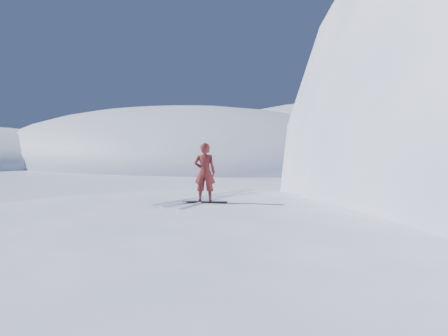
# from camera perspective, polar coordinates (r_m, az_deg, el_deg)

# --- Properties ---
(ground) EXTENTS (400.00, 400.00, 0.00)m
(ground) POSITION_cam_1_polar(r_m,az_deg,el_deg) (11.42, -8.80, -18.78)
(ground) COLOR white
(ground) RESTS_ON ground
(near_ridge) EXTENTS (36.00, 28.00, 4.80)m
(near_ridge) POSITION_cam_1_polar(r_m,az_deg,el_deg) (12.91, 4.78, -16.15)
(near_ridge) COLOR white
(near_ridge) RESTS_ON ground
(far_ridge_a) EXTENTS (120.00, 70.00, 28.00)m
(far_ridge_a) POSITION_cam_1_polar(r_m,az_deg,el_deg) (102.89, -9.56, 0.60)
(far_ridge_a) COLOR white
(far_ridge_a) RESTS_ON ground
(far_ridge_c) EXTENTS (140.00, 90.00, 36.00)m
(far_ridge_c) POSITION_cam_1_polar(r_m,az_deg,el_deg) (126.52, 17.46, 0.95)
(far_ridge_c) COLOR white
(far_ridge_c) RESTS_ON ground
(wind_bumps) EXTENTS (16.00, 14.40, 1.00)m
(wind_bumps) POSITION_cam_1_polar(r_m,az_deg,el_deg) (13.19, -3.29, -15.72)
(wind_bumps) COLOR white
(wind_bumps) RESTS_ON ground
(snowboard) EXTENTS (1.40, 1.10, 0.03)m
(snowboard) POSITION_cam_1_polar(r_m,az_deg,el_deg) (13.34, -2.76, -4.84)
(snowboard) COLOR black
(snowboard) RESTS_ON near_ridge
(snowboarder) EXTENTS (0.85, 0.79, 1.95)m
(snowboarder) POSITION_cam_1_polar(r_m,az_deg,el_deg) (13.24, -2.77, -0.60)
(snowboarder) COLOR maroon
(snowboarder) RESTS_ON snowboard
(vapor_plume) EXTENTS (9.89, 7.91, 6.92)m
(vapor_plume) POSITION_cam_1_polar(r_m,az_deg,el_deg) (76.71, -13.55, -0.25)
(vapor_plume) COLOR white
(vapor_plume) RESTS_ON ground
(board_tracks) EXTENTS (1.78, 5.98, 0.04)m
(board_tracks) POSITION_cam_1_polar(r_m,az_deg,el_deg) (14.84, -1.23, -4.01)
(board_tracks) COLOR silver
(board_tracks) RESTS_ON ground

